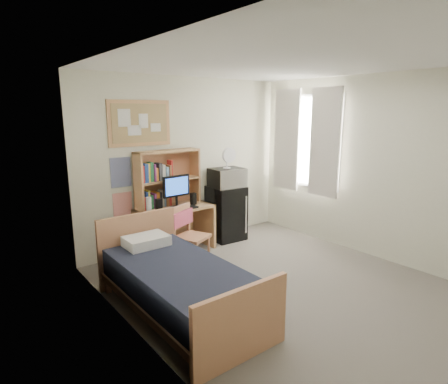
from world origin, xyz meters
TOP-DOWN VIEW (x-y plane):
  - floor at (0.00, 0.00)m, footprint 3.60×4.20m
  - ceiling at (0.00, 0.00)m, footprint 3.60×4.20m
  - wall_back at (0.00, 2.10)m, footprint 3.60×0.04m
  - wall_left at (-1.80, 0.00)m, footprint 0.04×4.20m
  - wall_right at (1.80, 0.00)m, footprint 0.04×4.20m
  - window_unit at (1.75, 1.20)m, footprint 0.10×1.40m
  - curtain_left at (1.72, 0.80)m, footprint 0.04×0.55m
  - curtain_right at (1.72, 1.60)m, footprint 0.04×0.55m
  - bulletin_board at (-0.78, 2.08)m, footprint 0.94×0.03m
  - poster_wave at (-1.10, 2.09)m, footprint 0.30×0.01m
  - poster_japan at (-1.10, 2.09)m, footprint 0.28×0.01m
  - desk at (-0.42, 1.80)m, footprint 1.15×0.62m
  - desk_chair at (-0.51, 1.20)m, footprint 0.56×0.56m
  - mini_fridge at (0.56, 1.82)m, footprint 0.56×0.56m
  - bed at (-1.28, 0.25)m, footprint 0.97×1.94m
  - hutch at (-0.43, 1.95)m, footprint 1.02×0.31m
  - monitor at (-0.42, 1.74)m, footprint 0.44×0.06m
  - keyboard at (-0.41, 1.60)m, footprint 0.48×0.18m
  - speaker_left at (-0.72, 1.72)m, footprint 0.08×0.08m
  - speaker_right at (-0.12, 1.76)m, footprint 0.08×0.08m
  - water_bottle at (-0.90, 1.67)m, footprint 0.07×0.07m
  - hoodie at (-0.59, 1.38)m, footprint 0.45×0.29m
  - microwave at (0.56, 1.80)m, footprint 0.55×0.43m
  - desk_fan at (0.56, 1.80)m, footprint 0.25×0.25m
  - pillow at (-1.28, 1.00)m, footprint 0.49×0.35m

SIDE VIEW (x-z plane):
  - floor at x=0.00m, z-range -0.02..0.00m
  - bed at x=-1.28m, z-range 0.00..0.53m
  - desk at x=-0.42m, z-range 0.00..0.70m
  - desk_chair at x=-0.51m, z-range 0.00..0.85m
  - mini_fridge at x=0.56m, z-range 0.00..0.89m
  - pillow at x=-1.28m, z-range 0.53..0.65m
  - hoodie at x=-0.59m, z-range 0.56..0.77m
  - keyboard at x=-0.41m, z-range 0.70..0.73m
  - poster_japan at x=-1.10m, z-range 0.60..0.96m
  - speaker_left at x=-0.72m, z-range 0.70..0.88m
  - speaker_right at x=-0.12m, z-range 0.70..0.88m
  - water_bottle at x=-0.90m, z-range 0.70..0.94m
  - monitor at x=-0.42m, z-range 0.70..1.17m
  - microwave at x=0.56m, z-range 0.89..1.19m
  - hutch at x=-0.43m, z-range 0.70..1.53m
  - poster_wave at x=-1.10m, z-range 1.04..1.46m
  - wall_back at x=0.00m, z-range 0.00..2.60m
  - wall_left at x=-1.80m, z-range 0.00..2.60m
  - wall_right at x=1.80m, z-range 0.00..2.60m
  - desk_fan at x=0.56m, z-range 1.19..1.49m
  - window_unit at x=1.75m, z-range 0.75..2.45m
  - curtain_left at x=1.72m, z-range 0.75..2.45m
  - curtain_right at x=1.72m, z-range 0.75..2.45m
  - bulletin_board at x=-0.78m, z-range 1.60..2.24m
  - ceiling at x=0.00m, z-range 2.59..2.61m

